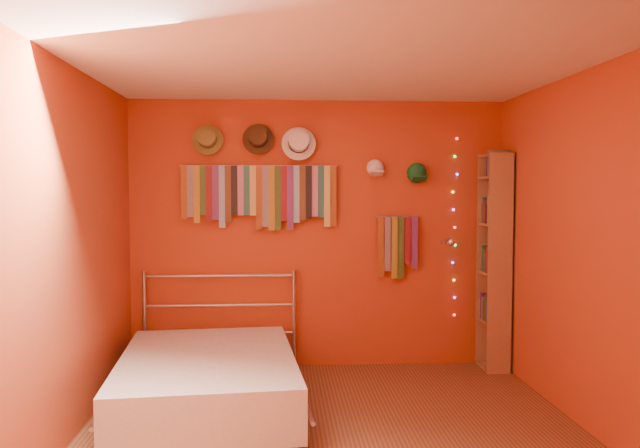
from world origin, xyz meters
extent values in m
plane|color=brown|center=(0.00, 0.00, 0.00)|extent=(3.50, 3.50, 0.00)
cube|color=#A04019|center=(0.00, 1.75, 1.25)|extent=(3.50, 0.02, 2.50)
cube|color=#A04019|center=(1.75, 0.00, 1.25)|extent=(0.02, 3.50, 2.50)
cube|color=#A04019|center=(-1.75, 0.00, 1.25)|extent=(0.02, 3.50, 2.50)
cube|color=white|center=(0.00, 0.00, 2.50)|extent=(3.50, 3.50, 0.02)
cylinder|color=#A6A6AB|center=(-0.55, 1.70, 1.89)|extent=(1.45, 0.01, 0.01)
cube|color=brown|center=(-1.24, 1.69, 1.64)|extent=(0.06, 0.01, 0.49)
cube|color=navy|center=(-1.18, 1.68, 1.66)|extent=(0.06, 0.01, 0.47)
cube|color=olive|center=(-1.12, 1.68, 1.63)|extent=(0.06, 0.01, 0.53)
cube|color=#26471C|center=(-1.07, 1.69, 1.66)|extent=(0.06, 0.01, 0.45)
cube|color=#5D0D15|center=(-1.01, 1.68, 1.63)|extent=(0.06, 0.01, 0.52)
cube|color=#3B175C|center=(-0.95, 1.68, 1.64)|extent=(0.06, 0.01, 0.50)
cube|color=#7B9CDA|center=(-0.90, 1.69, 1.60)|extent=(0.06, 0.01, 0.57)
cube|color=#462817|center=(-0.84, 1.68, 1.63)|extent=(0.06, 0.01, 0.52)
cube|color=black|center=(-0.78, 1.68, 1.66)|extent=(0.06, 0.01, 0.45)
cube|color=#C26195|center=(-0.72, 1.69, 1.66)|extent=(0.06, 0.01, 0.46)
cube|color=#195A56|center=(-0.67, 1.68, 1.66)|extent=(0.06, 0.01, 0.46)
cube|color=#B3A047|center=(-0.61, 1.68, 1.66)|extent=(0.06, 0.01, 0.46)
cube|color=maroon|center=(-0.55, 1.69, 1.60)|extent=(0.06, 0.01, 0.59)
cube|color=navy|center=(-0.50, 1.68, 1.61)|extent=(0.06, 0.01, 0.56)
cube|color=olive|center=(-0.44, 1.68, 1.59)|extent=(0.06, 0.01, 0.60)
cube|color=#2B4C1E|center=(-0.38, 1.69, 1.59)|extent=(0.06, 0.01, 0.59)
cube|color=maroon|center=(-0.32, 1.68, 1.64)|extent=(0.06, 0.01, 0.51)
cube|color=#451A68|center=(-0.27, 1.68, 1.59)|extent=(0.06, 0.01, 0.59)
cube|color=#7AB4D9|center=(-0.21, 1.69, 1.63)|extent=(0.06, 0.01, 0.53)
cube|color=#53321B|center=(-0.15, 1.68, 1.64)|extent=(0.06, 0.01, 0.51)
cube|color=black|center=(-0.10, 1.68, 1.65)|extent=(0.06, 0.01, 0.49)
cube|color=#C0608E|center=(-0.04, 1.69, 1.66)|extent=(0.06, 0.01, 0.47)
cube|color=#185557|center=(0.02, 1.68, 1.65)|extent=(0.06, 0.01, 0.48)
cube|color=gold|center=(0.07, 1.68, 1.61)|extent=(0.06, 0.01, 0.56)
cube|color=brown|center=(0.13, 1.69, 1.61)|extent=(0.06, 0.01, 0.56)
cylinder|color=#A6A6AB|center=(0.74, 1.70, 1.41)|extent=(0.40, 0.01, 0.01)
cube|color=brown|center=(0.58, 1.69, 1.13)|extent=(0.06, 0.01, 0.57)
cube|color=navy|center=(0.64, 1.68, 1.16)|extent=(0.06, 0.01, 0.51)
cube|color=olive|center=(0.71, 1.68, 1.13)|extent=(0.06, 0.01, 0.58)
cube|color=#2A4E1F|center=(0.77, 1.69, 1.12)|extent=(0.06, 0.01, 0.58)
cube|color=maroon|center=(0.84, 1.68, 1.19)|extent=(0.06, 0.01, 0.45)
cube|color=#4F1A6A|center=(0.90, 1.68, 1.17)|extent=(0.06, 0.01, 0.49)
cylinder|color=olive|center=(-1.02, 1.69, 2.12)|extent=(0.28, 0.07, 0.28)
cylinder|color=olive|center=(-1.02, 1.64, 2.13)|extent=(0.17, 0.14, 0.18)
cylinder|color=#332314|center=(-1.02, 1.67, 2.13)|extent=(0.17, 0.06, 0.17)
cylinder|color=#3F2A16|center=(-0.56, 1.69, 2.13)|extent=(0.29, 0.07, 0.28)
cylinder|color=#3F2A16|center=(-0.56, 1.64, 2.15)|extent=(0.17, 0.14, 0.19)
cylinder|color=black|center=(-0.56, 1.67, 2.14)|extent=(0.17, 0.06, 0.17)
cylinder|color=white|center=(-0.19, 1.69, 2.09)|extent=(0.32, 0.08, 0.31)
cylinder|color=white|center=(-0.19, 1.64, 2.11)|extent=(0.19, 0.16, 0.21)
cylinder|color=black|center=(-0.19, 1.66, 2.10)|extent=(0.19, 0.06, 0.19)
ellipsoid|color=white|center=(0.53, 1.70, 1.87)|extent=(0.17, 0.13, 0.17)
cube|color=white|center=(0.53, 1.60, 1.82)|extent=(0.12, 0.09, 0.05)
ellipsoid|color=#16652C|center=(0.92, 1.70, 1.83)|extent=(0.18, 0.14, 0.18)
cube|color=#16652C|center=(0.92, 1.59, 1.77)|extent=(0.13, 0.10, 0.05)
sphere|color=#FF3333|center=(1.30, 1.71, 2.15)|extent=(0.02, 0.02, 0.02)
sphere|color=#33FF4C|center=(1.28, 1.71, 1.98)|extent=(0.02, 0.02, 0.02)
sphere|color=#4C66FF|center=(1.31, 1.71, 1.81)|extent=(0.02, 0.02, 0.02)
sphere|color=yellow|center=(1.27, 1.71, 1.65)|extent=(0.02, 0.02, 0.02)
sphere|color=#FF4CCC|center=(1.28, 1.71, 1.48)|extent=(0.02, 0.02, 0.02)
sphere|color=#FF3333|center=(1.29, 1.71, 1.31)|extent=(0.02, 0.02, 0.02)
sphere|color=#33FF4C|center=(1.30, 1.71, 1.14)|extent=(0.02, 0.02, 0.02)
sphere|color=#4C66FF|center=(1.27, 1.71, 0.98)|extent=(0.02, 0.02, 0.02)
sphere|color=yellow|center=(1.29, 1.71, 0.81)|extent=(0.02, 0.02, 0.02)
sphere|color=#FF4CCC|center=(1.30, 1.71, 0.64)|extent=(0.02, 0.02, 0.02)
sphere|color=#FF3333|center=(1.30, 1.71, 0.47)|extent=(0.02, 0.02, 0.02)
cylinder|color=#A6A6AB|center=(1.19, 1.73, 1.17)|extent=(0.04, 0.03, 0.04)
cylinder|color=#A6A6AB|center=(1.19, 1.60, 1.20)|extent=(0.02, 0.28, 0.09)
sphere|color=white|center=(1.19, 1.46, 1.19)|extent=(0.08, 0.08, 0.08)
cube|color=#8F6140|center=(1.62, 1.37, 1.00)|extent=(0.24, 0.02, 2.00)
cube|color=#8F6140|center=(1.62, 1.69, 1.00)|extent=(0.24, 0.02, 2.00)
cube|color=#8F6140|center=(1.74, 1.53, 1.00)|extent=(0.02, 0.34, 2.00)
cube|color=#8F6140|center=(1.62, 1.53, 0.02)|extent=(0.24, 0.32, 0.02)
cube|color=#8F6140|center=(1.62, 1.53, 0.45)|extent=(0.24, 0.32, 0.02)
cube|color=#8F6140|center=(1.62, 1.53, 0.90)|extent=(0.24, 0.32, 0.02)
cube|color=#8F6140|center=(1.62, 1.53, 1.35)|extent=(0.24, 0.32, 0.02)
cube|color=#8F6140|center=(1.62, 1.53, 1.78)|extent=(0.24, 0.32, 0.02)
cube|color=#8F6140|center=(1.62, 1.53, 1.98)|extent=(0.24, 0.32, 0.02)
cylinder|color=#A6A6AB|center=(-1.60, 1.65, 0.46)|extent=(0.04, 0.04, 0.93)
cylinder|color=#A6A6AB|center=(-0.24, 1.65, 0.46)|extent=(0.04, 0.04, 0.93)
cylinder|color=#A6A6AB|center=(-0.92, 1.65, 0.34)|extent=(1.37, 0.02, 0.02)
cylinder|color=#A6A6AB|center=(-0.92, 1.65, 0.61)|extent=(1.37, 0.02, 0.02)
cylinder|color=#A6A6AB|center=(-0.92, 1.65, 0.88)|extent=(1.37, 0.02, 0.02)
cube|color=beige|center=(-0.92, 0.67, 0.22)|extent=(1.46, 1.96, 0.37)
cylinder|color=#A6A6AB|center=(-1.60, 0.67, 0.20)|extent=(0.19, 1.85, 0.03)
cylinder|color=#A6A6AB|center=(-0.24, 0.67, 0.20)|extent=(0.19, 1.85, 0.03)
camera|label=1|loc=(-0.37, -4.09, 1.67)|focal=35.00mm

